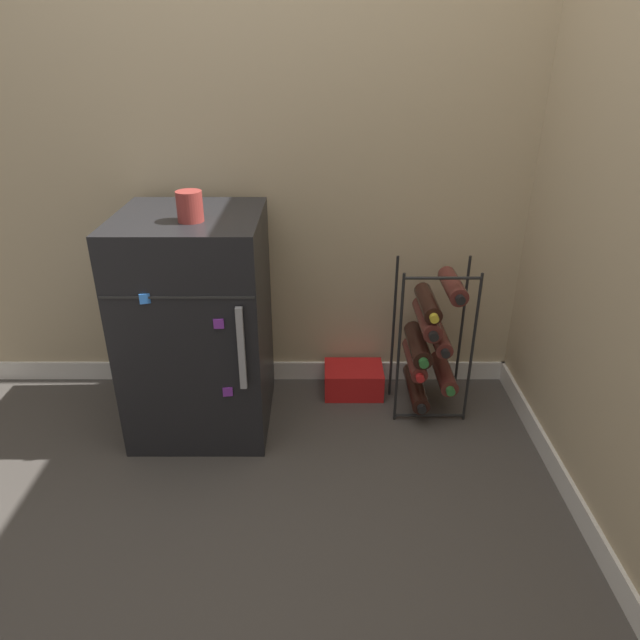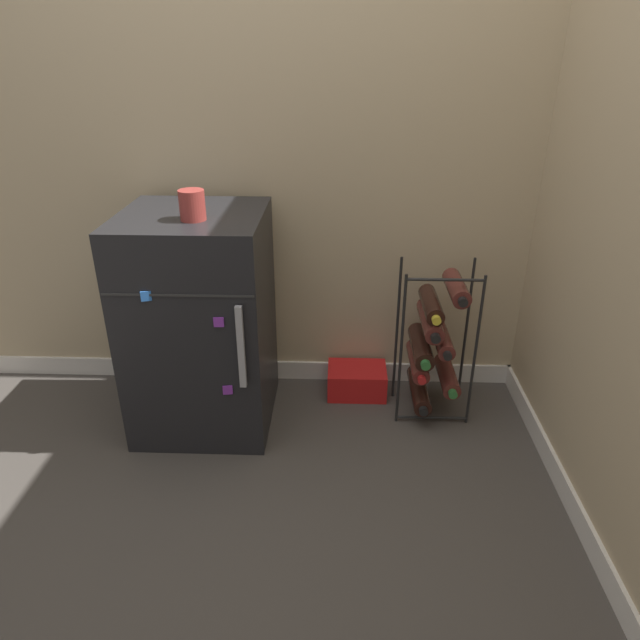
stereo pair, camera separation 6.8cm
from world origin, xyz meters
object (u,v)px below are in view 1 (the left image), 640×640
object	(u,v)px
mini_fridge	(201,324)
soda_box	(356,380)
wine_rack	(431,341)
fridge_top_cup	(192,206)

from	to	relation	value
mini_fridge	soda_box	size ratio (longest dim) A/B	3.37
wine_rack	fridge_top_cup	size ratio (longest dim) A/B	6.32
mini_fridge	soda_box	xyz separation A→B (m)	(0.64, 0.20, -0.38)
mini_fridge	soda_box	world-z (taller)	mini_fridge
soda_box	fridge_top_cup	size ratio (longest dim) A/B	2.49
mini_fridge	fridge_top_cup	xyz separation A→B (m)	(0.03, -0.08, 0.50)
soda_box	wine_rack	bearing A→B (deg)	-21.86
soda_box	fridge_top_cup	xyz separation A→B (m)	(-0.61, -0.28, 0.89)
fridge_top_cup	soda_box	bearing A→B (deg)	24.80
wine_rack	soda_box	bearing A→B (deg)	158.14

